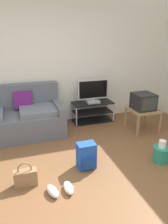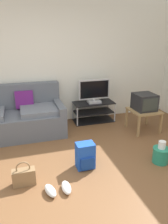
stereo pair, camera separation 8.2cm
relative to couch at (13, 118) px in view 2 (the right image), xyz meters
name	(u,v)px [view 2 (the right image)]	position (x,y,z in m)	size (l,w,h in m)	color
ground_plane	(75,187)	(0.75, -1.95, -0.36)	(9.00, 9.80, 0.02)	brown
wall_back	(45,62)	(0.75, 0.50, 1.00)	(9.00, 0.10, 2.70)	silver
couch	(13,118)	(0.00, 0.00, 0.00)	(1.97, 0.95, 0.96)	#565B66
tv_stand	(94,112)	(1.76, 0.18, -0.12)	(0.92, 0.44, 0.45)	black
flat_tv	(94,91)	(1.76, 0.16, 0.37)	(0.71, 0.22, 0.53)	#B2B2B7
side_table	(144,113)	(2.58, -0.61, 0.04)	(0.56, 0.56, 0.46)	#9E7A4C
crt_tv	(144,102)	(2.58, -0.59, 0.28)	(0.41, 0.42, 0.33)	#232326
backpack	(85,156)	(1.02, -1.55, -0.15)	(0.27, 0.27, 0.40)	blue
handbag	(24,176)	(0.11, -1.70, -0.22)	(0.30, 0.13, 0.35)	olive
cleaning_bucket	(161,154)	(2.20, -1.77, -0.20)	(0.26, 0.26, 0.37)	#238466
sneakers_pair	(58,189)	(0.52, -1.98, -0.30)	(0.36, 0.28, 0.09)	white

